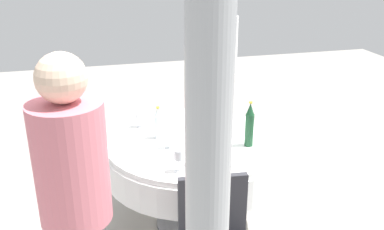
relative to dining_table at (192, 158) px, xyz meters
name	(u,v)px	position (x,y,z in m)	size (l,w,h in m)	color
ground_plane	(192,223)	(0.00, 0.00, -0.59)	(10.00, 10.00, 0.00)	gray
dining_table	(192,158)	(0.00, 0.00, 0.00)	(1.29, 1.29, 0.74)	white
bottle_clear_mid	(158,124)	(-0.23, 0.09, 0.27)	(0.06, 0.06, 0.25)	silver
bottle_green_inner	(207,124)	(0.09, -0.06, 0.29)	(0.06, 0.06, 0.30)	#2D6B38
bottle_clear_rear	(200,147)	(-0.05, -0.38, 0.28)	(0.06, 0.06, 0.27)	silver
bottle_dark_green_far	(249,125)	(0.37, -0.20, 0.31)	(0.06, 0.06, 0.33)	#194728
wine_glass_far	(179,156)	(-0.20, -0.44, 0.26)	(0.06, 0.06, 0.15)	white
wine_glass_left	(223,154)	(0.07, -0.50, 0.27)	(0.07, 0.07, 0.16)	white
wine_glass_south	(140,114)	(-0.33, 0.32, 0.26)	(0.07, 0.07, 0.15)	white
wine_glass_outer	(169,136)	(-0.19, -0.09, 0.24)	(0.07, 0.07, 0.13)	white
plate_east	(174,124)	(-0.07, 0.30, 0.16)	(0.23, 0.23, 0.02)	white
plate_near	(240,159)	(0.23, -0.39, 0.16)	(0.26, 0.26, 0.02)	white
fork_inner	(216,120)	(0.28, 0.30, 0.15)	(0.18, 0.02, 0.01)	silver
knife_rear	(196,115)	(0.15, 0.46, 0.15)	(0.18, 0.02, 0.01)	silver
fork_far	(236,135)	(0.34, -0.01, 0.15)	(0.18, 0.02, 0.01)	silver
person_mid	(77,212)	(-0.81, -0.95, 0.29)	(0.34, 0.34, 1.66)	slate
person_inner	(219,74)	(0.57, 1.15, 0.28)	(0.34, 0.34, 1.65)	#4C3F33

